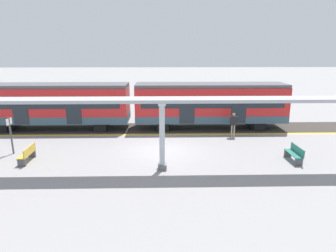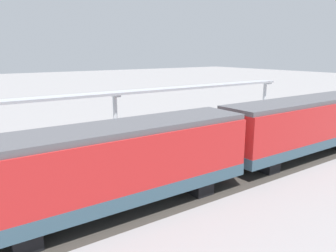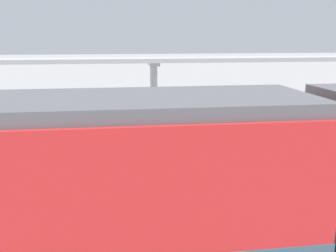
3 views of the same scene
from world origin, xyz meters
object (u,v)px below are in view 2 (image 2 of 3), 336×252
at_px(train_near_carriage, 301,127).
at_px(platform_info_sign, 238,119).
at_px(train_far_carriage, 118,167).
at_px(canopy_pillar_second, 116,121).
at_px(bench_near_end, 211,129).
at_px(passenger_waiting_near_edge, 67,172).
at_px(canopy_pillar_nearest, 264,101).

relative_size(train_near_carriage, platform_info_sign, 5.19).
bearing_deg(train_far_carriage, canopy_pillar_second, -25.05).
height_order(train_far_carriage, bench_near_end, train_far_carriage).
relative_size(train_near_carriage, bench_near_end, 7.54).
relative_size(canopy_pillar_second, passenger_waiting_near_edge, 2.05).
bearing_deg(train_far_carriage, passenger_waiting_near_edge, 26.66).
xyz_separation_m(train_far_carriage, canopy_pillar_nearest, (7.99, -18.53, -0.04)).
height_order(canopy_pillar_second, passenger_waiting_near_edge, canopy_pillar_second).
bearing_deg(train_near_carriage, canopy_pillar_nearest, -39.25).
xyz_separation_m(train_near_carriage, train_far_carriage, (0.00, 12.00, 0.00)).
distance_m(canopy_pillar_second, bench_near_end, 7.55).
distance_m(train_near_carriage, canopy_pillar_second, 11.50).
height_order(train_far_carriage, canopy_pillar_second, canopy_pillar_second).
bearing_deg(canopy_pillar_nearest, platform_info_sign, 112.55).
xyz_separation_m(bench_near_end, platform_info_sign, (-1.28, -1.45, 0.89)).
bearing_deg(bench_near_end, train_far_carriage, 121.47).
bearing_deg(passenger_waiting_near_edge, train_near_carriage, -100.61).
relative_size(canopy_pillar_nearest, canopy_pillar_second, 1.00).
relative_size(train_near_carriage, train_far_carriage, 1.00).
height_order(bench_near_end, passenger_waiting_near_edge, passenger_waiting_near_edge).
bearing_deg(train_far_carriage, train_near_carriage, -90.00).
relative_size(train_far_carriage, platform_info_sign, 5.19).
relative_size(canopy_pillar_nearest, passenger_waiting_near_edge, 2.05).
bearing_deg(passenger_waiting_near_edge, canopy_pillar_second, -42.12).
height_order(platform_info_sign, passenger_waiting_near_edge, platform_info_sign).
relative_size(train_far_carriage, canopy_pillar_nearest, 3.24).
bearing_deg(bench_near_end, passenger_waiting_near_edge, 109.20).
relative_size(canopy_pillar_second, bench_near_end, 2.32).
height_order(train_near_carriage, platform_info_sign, train_near_carriage).
distance_m(train_near_carriage, passenger_waiting_near_edge, 13.50).
relative_size(bench_near_end, platform_info_sign, 0.69).
height_order(train_near_carriage, canopy_pillar_second, canopy_pillar_second).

